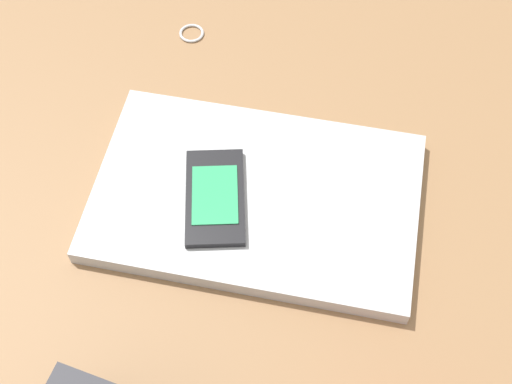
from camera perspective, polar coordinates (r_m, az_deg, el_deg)
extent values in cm
cube|color=olive|center=(79.94, 3.00, -0.75)|extent=(120.00, 80.00, 3.00)
cube|color=#B7BABC|center=(77.19, 0.00, -0.39)|extent=(35.84, 23.44, 2.01)
cube|color=black|center=(75.61, -3.34, -0.41)|extent=(8.56, 12.89, 0.86)
cube|color=#33A566|center=(75.19, -3.36, -0.21)|extent=(6.29, 8.20, 0.14)
torus|color=silver|center=(94.21, -5.25, 12.71)|extent=(3.23, 3.23, 0.36)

